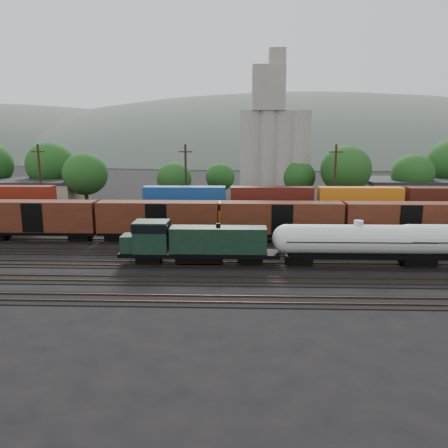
{
  "coord_description": "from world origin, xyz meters",
  "views": [
    {
      "loc": [
        -3.45,
        -48.59,
        13.04
      ],
      "look_at": [
        -5.13,
        2.0,
        3.0
      ],
      "focal_mm": 35.0,
      "sensor_mm": 36.0,
      "label": 1
    }
  ],
  "objects_px": {
    "green_locomotive": "(191,242)",
    "tank_car_a": "(357,241)",
    "grain_silo": "(274,147)",
    "orange_locomotive": "(255,217)"
  },
  "relations": [
    {
      "from": "green_locomotive",
      "to": "tank_car_a",
      "type": "distance_m",
      "value": 17.05
    },
    {
      "from": "green_locomotive",
      "to": "grain_silo",
      "type": "xyz_separation_m",
      "value": [
        11.64,
        41.0,
        8.77
      ]
    },
    {
      "from": "green_locomotive",
      "to": "orange_locomotive",
      "type": "bearing_deg",
      "value": 64.41
    },
    {
      "from": "grain_silo",
      "to": "green_locomotive",
      "type": "bearing_deg",
      "value": -105.85
    },
    {
      "from": "tank_car_a",
      "to": "green_locomotive",
      "type": "bearing_deg",
      "value": 180.0
    },
    {
      "from": "tank_car_a",
      "to": "orange_locomotive",
      "type": "distance_m",
      "value": 17.95
    },
    {
      "from": "green_locomotive",
      "to": "tank_car_a",
      "type": "xyz_separation_m",
      "value": [
        17.04,
        -0.0,
        0.22
      ]
    },
    {
      "from": "orange_locomotive",
      "to": "green_locomotive",
      "type": "bearing_deg",
      "value": -115.59
    },
    {
      "from": "green_locomotive",
      "to": "tank_car_a",
      "type": "bearing_deg",
      "value": -0.0
    },
    {
      "from": "green_locomotive",
      "to": "grain_silo",
      "type": "distance_m",
      "value": 43.51
    }
  ]
}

